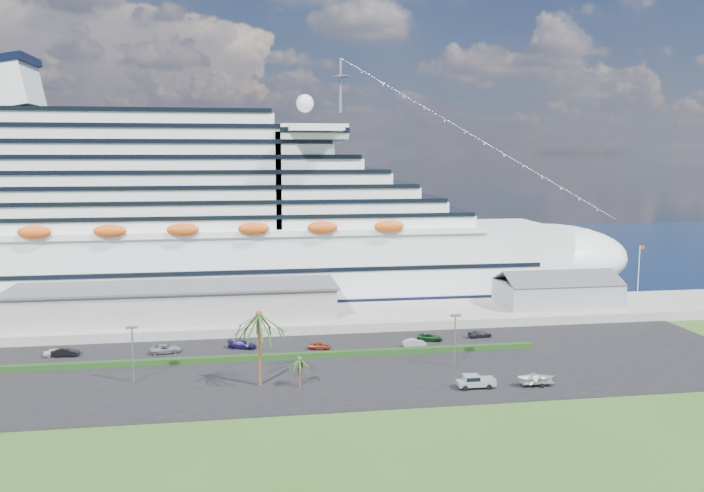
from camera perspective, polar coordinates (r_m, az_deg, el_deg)
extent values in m
plane|color=#31511B|center=(97.62, -1.57, -12.01)|extent=(420.00, 420.00, 0.00)
cube|color=black|center=(107.94, -2.32, -10.03)|extent=(140.00, 38.00, 0.12)
cube|color=gray|center=(135.52, -3.73, -5.98)|extent=(240.00, 20.00, 1.80)
cube|color=#0B1D33|center=(223.91, -5.81, -0.80)|extent=(420.00, 160.00, 0.02)
cube|color=silver|center=(157.39, -11.82, -1.58)|extent=(160.00, 30.00, 16.00)
ellipsoid|color=silver|center=(172.69, 15.73, -0.89)|extent=(40.00, 30.00, 16.00)
cube|color=black|center=(158.60, -11.76, -4.00)|extent=(164.00, 30.60, 2.40)
cube|color=silver|center=(156.55, -16.46, 6.17)|extent=(128.00, 26.00, 24.80)
cube|color=silver|center=(155.91, -3.62, 9.33)|extent=(14.00, 38.00, 3.20)
cube|color=silver|center=(163.17, -26.70, 11.85)|extent=(11.58, 14.00, 11.58)
cylinder|color=gray|center=(157.40, -0.97, 13.20)|extent=(0.70, 0.70, 12.00)
ellipsoid|color=#CC4E13|center=(140.74, -13.88, 1.31)|extent=(90.00, 2.40, 2.60)
ellipsoid|color=#CC4E13|center=(172.09, -12.98, 2.46)|extent=(90.00, 2.40, 2.60)
cube|color=black|center=(157.26, -11.83, -1.29)|extent=(144.00, 30.40, 0.90)
cube|color=gray|center=(134.82, -14.42, -4.59)|extent=(60.00, 14.00, 6.00)
cube|color=#4C4C54|center=(134.21, -14.47, -3.29)|extent=(61.00, 15.00, 0.40)
cube|color=gray|center=(148.57, 16.70, -3.78)|extent=(24.00, 12.00, 4.80)
cube|color=#4C4C54|center=(145.26, 17.26, -2.61)|extent=(24.00, 6.31, 2.74)
cube|color=#4C4C54|center=(150.58, 16.26, -2.22)|extent=(24.00, 6.31, 2.74)
cylinder|color=silver|center=(156.50, 22.71, -2.14)|extent=(0.16, 0.16, 12.00)
cube|color=red|center=(155.96, 22.98, -0.10)|extent=(1.00, 0.04, 0.70)
cube|color=black|center=(112.00, -6.74, -9.14)|extent=(88.00, 1.10, 0.90)
cylinder|color=gray|center=(104.56, -17.75, -8.66)|extent=(0.24, 0.24, 8.00)
cube|color=gray|center=(103.51, -17.84, -6.48)|extent=(1.60, 0.35, 0.35)
cylinder|color=gray|center=(107.99, 8.56, -7.85)|extent=(0.24, 0.24, 8.00)
cube|color=gray|center=(106.97, 8.60, -5.74)|extent=(1.60, 0.35, 0.35)
cylinder|color=#47301E|center=(99.12, -7.69, -8.58)|extent=(0.54, 0.54, 10.50)
sphere|color=#47301E|center=(97.79, -7.74, -5.62)|extent=(0.98, 0.98, 0.98)
cylinder|color=#47301E|center=(98.86, -4.39, -10.48)|extent=(0.35, 0.35, 4.20)
sphere|color=#47301E|center=(98.23, -4.40, -9.32)|extent=(0.73, 0.73, 0.73)
imported|color=silver|center=(123.02, -23.42, -8.11)|extent=(3.81, 2.05, 1.23)
imported|color=black|center=(122.08, -22.70, -8.15)|extent=(4.39, 1.74, 1.42)
imported|color=gray|center=(118.79, -15.24, -8.26)|extent=(5.30, 3.11, 1.38)
imported|color=#191343|center=(118.83, -9.11, -8.07)|extent=(5.27, 3.51, 1.42)
imported|color=maroon|center=(116.85, -2.71, -8.29)|extent=(3.98, 2.40, 1.27)
imported|color=#A7AAAE|center=(118.90, 5.20, -8.01)|extent=(4.11, 1.65, 1.33)
imported|color=black|center=(122.86, 6.48, -7.54)|extent=(4.85, 3.45, 1.23)
imported|color=black|center=(126.33, 10.57, -7.18)|extent=(4.52, 2.22, 1.26)
cylinder|color=black|center=(98.60, 9.39, -11.59)|extent=(0.80, 0.29, 0.79)
cylinder|color=black|center=(100.29, 9.05, -11.24)|extent=(0.80, 0.29, 0.79)
cylinder|color=black|center=(99.70, 11.33, -11.42)|extent=(0.80, 0.29, 0.79)
cylinder|color=black|center=(101.37, 10.95, -11.08)|extent=(0.80, 0.29, 0.79)
cube|color=silver|center=(99.91, 10.27, -11.14)|extent=(5.39, 2.07, 0.69)
cube|color=silver|center=(100.25, 11.07, -10.85)|extent=(2.41, 1.97, 0.55)
cube|color=silver|center=(99.47, 9.90, -10.79)|extent=(2.21, 1.92, 0.94)
cube|color=black|center=(99.44, 9.90, -10.74)|extent=(2.01, 1.97, 0.55)
cube|color=silver|center=(99.15, 9.01, -11.14)|extent=(0.92, 1.90, 0.35)
cube|color=gray|center=(102.67, 15.10, -10.86)|extent=(4.78, 1.79, 0.12)
cylinder|color=gray|center=(101.84, 13.95, -10.98)|extent=(2.28, 0.09, 0.08)
cylinder|color=black|center=(102.11, 15.52, -11.13)|extent=(0.67, 0.23, 0.66)
cylinder|color=black|center=(103.72, 15.09, -10.81)|extent=(0.67, 0.23, 0.66)
imported|color=silver|center=(102.49, 15.11, -10.54)|extent=(5.28, 3.79, 1.09)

